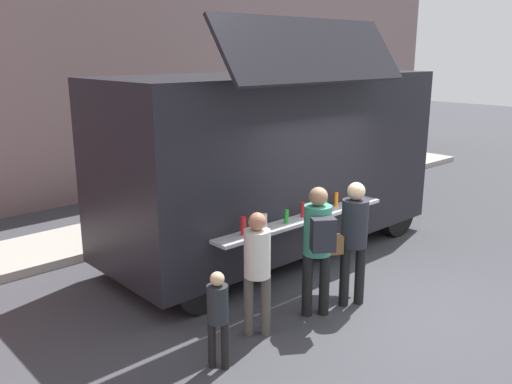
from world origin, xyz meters
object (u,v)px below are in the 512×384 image
Objects in this scene: customer_rear_waiting at (257,263)px; food_truck_main at (275,158)px; child_near_queue at (218,312)px; trash_bin at (331,169)px; customer_mid_with_backpack at (318,239)px; customer_front_ordering at (353,234)px.

food_truck_main is at bearing -5.21° from customer_rear_waiting.
customer_rear_waiting is 0.89m from child_near_queue.
customer_mid_with_backpack is at bearing -141.99° from trash_bin.
customer_mid_with_backpack is at bearing -33.62° from child_near_queue.
food_truck_main is 2.39m from customer_front_ordering.
customer_mid_with_backpack is at bearing -57.42° from customer_rear_waiting.
child_near_queue is (-3.03, -2.17, -0.99)m from food_truck_main.
customer_mid_with_backpack reaches higher than trash_bin.
customer_front_ordering is at bearing -138.13° from trash_bin.
customer_front_ordering is (-5.04, -4.52, 0.56)m from trash_bin.
customer_front_ordering is at bearing -36.56° from child_near_queue.
food_truck_main is at bearing -0.28° from child_near_queue.
customer_mid_with_backpack is at bearing 108.13° from customer_front_ordering.
child_near_queue is at bearing -144.08° from food_truck_main.
customer_mid_with_backpack is (-1.30, -2.10, -0.59)m from food_truck_main.
customer_front_ordering is 0.99× the size of customer_mid_with_backpack.
child_near_queue is at bearing 150.70° from customer_rear_waiting.
trash_bin is at bearing -4.55° from child_near_queue.
trash_bin is 6.79m from customer_front_ordering.
trash_bin is at bearing -17.51° from customer_mid_with_backpack.
customer_mid_with_backpack reaches higher than customer_rear_waiting.
customer_front_ordering is 0.62m from customer_mid_with_backpack.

